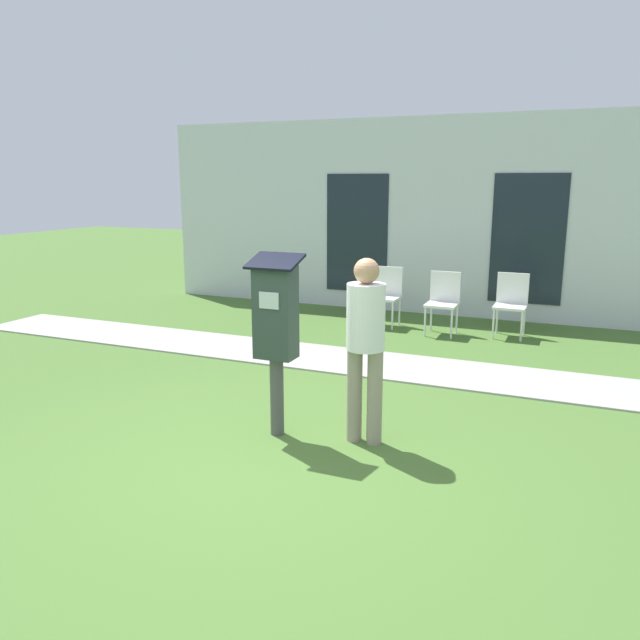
{
  "coord_description": "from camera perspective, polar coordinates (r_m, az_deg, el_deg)",
  "views": [
    {
      "loc": [
        2.25,
        -4.02,
        2.19
      ],
      "look_at": [
        0.25,
        0.64,
        1.05
      ],
      "focal_mm": 35.0,
      "sensor_mm": 36.0,
      "label": 1
    }
  ],
  "objects": [
    {
      "name": "sidewalk",
      "position": [
        7.62,
        5.03,
        -4.02
      ],
      "size": [
        12.0,
        1.1,
        0.02
      ],
      "color": "#A3A099",
      "rests_on": "ground"
    },
    {
      "name": "outdoor_chair_right",
      "position": [
        9.31,
        17.08,
        1.8
      ],
      "size": [
        0.44,
        0.44,
        0.9
      ],
      "rotation": [
        0.0,
        0.0,
        -0.14
      ],
      "color": "white",
      "rests_on": "ground"
    },
    {
      "name": "ground_plane",
      "position": [
        5.1,
        -5.62,
        -12.83
      ],
      "size": [
        40.0,
        40.0,
        0.0
      ],
      "primitive_type": "plane",
      "color": "#476B2D"
    },
    {
      "name": "outdoor_chair_left",
      "position": [
        9.61,
        6.08,
        2.62
      ],
      "size": [
        0.44,
        0.44,
        0.9
      ],
      "rotation": [
        0.0,
        0.0,
        0.21
      ],
      "color": "white",
      "rests_on": "ground"
    },
    {
      "name": "parking_meter",
      "position": [
        5.3,
        -4.07,
        -0.15
      ],
      "size": [
        0.44,
        0.31,
        1.59
      ],
      "color": "#4C4C4C",
      "rests_on": "ground"
    },
    {
      "name": "person_standing",
      "position": [
        5.16,
        4.18,
        -1.51
      ],
      "size": [
        0.32,
        0.32,
        1.58
      ],
      "rotation": [
        0.0,
        0.0,
        -0.16
      ],
      "color": "gray",
      "rests_on": "ground"
    },
    {
      "name": "building_facade",
      "position": [
        10.52,
        10.93,
        9.18
      ],
      "size": [
        10.0,
        0.26,
        3.2
      ],
      "color": "silver",
      "rests_on": "ground"
    },
    {
      "name": "outdoor_chair_middle",
      "position": [
        9.21,
        11.22,
        2.01
      ],
      "size": [
        0.44,
        0.44,
        0.9
      ],
      "rotation": [
        0.0,
        0.0,
        -0.09
      ],
      "color": "white",
      "rests_on": "ground"
    }
  ]
}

